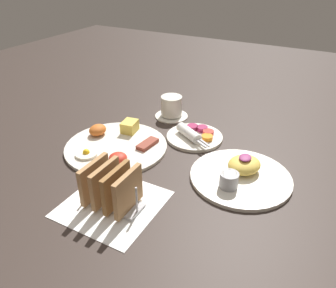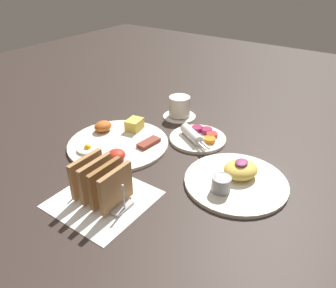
{
  "view_description": "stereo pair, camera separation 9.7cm",
  "coord_description": "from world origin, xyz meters",
  "px_view_note": "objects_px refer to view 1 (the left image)",
  "views": [
    {
      "loc": [
        -0.71,
        -0.37,
        0.52
      ],
      "look_at": [
        0.03,
        0.03,
        0.03
      ],
      "focal_mm": 35.0,
      "sensor_mm": 36.0,
      "label": 1
    },
    {
      "loc": [
        -0.65,
        -0.45,
        0.52
      ],
      "look_at": [
        0.03,
        0.03,
        0.03
      ],
      "focal_mm": 35.0,
      "sensor_mm": 36.0,
      "label": 2
    }
  ],
  "objects_px": {
    "plate_breakfast": "(116,145)",
    "plate_condiments": "(195,135)",
    "plate_foreground": "(240,174)",
    "toast_rack": "(111,187)",
    "coffee_cup": "(171,107)"
  },
  "relations": [
    {
      "from": "plate_condiments",
      "to": "toast_rack",
      "type": "bearing_deg",
      "value": 174.3
    },
    {
      "from": "plate_condiments",
      "to": "coffee_cup",
      "type": "xyz_separation_m",
      "value": [
        0.11,
        0.14,
        0.02
      ]
    },
    {
      "from": "plate_foreground",
      "to": "plate_condiments",
      "type": "bearing_deg",
      "value": 54.7
    },
    {
      "from": "plate_breakfast",
      "to": "coffee_cup",
      "type": "xyz_separation_m",
      "value": [
        0.28,
        -0.05,
        0.03
      ]
    },
    {
      "from": "plate_breakfast",
      "to": "plate_foreground",
      "type": "xyz_separation_m",
      "value": [
        0.03,
        -0.39,
        0.0
      ]
    },
    {
      "from": "toast_rack",
      "to": "coffee_cup",
      "type": "height_order",
      "value": "toast_rack"
    },
    {
      "from": "plate_condiments",
      "to": "toast_rack",
      "type": "relative_size",
      "value": 1.22
    },
    {
      "from": "toast_rack",
      "to": "plate_foreground",
      "type": "bearing_deg",
      "value": -43.72
    },
    {
      "from": "plate_breakfast",
      "to": "plate_condiments",
      "type": "bearing_deg",
      "value": -48.73
    },
    {
      "from": "plate_condiments",
      "to": "plate_foreground",
      "type": "xyz_separation_m",
      "value": [
        -0.14,
        -0.2,
        0.0
      ]
    },
    {
      "from": "plate_breakfast",
      "to": "toast_rack",
      "type": "relative_size",
      "value": 2.11
    },
    {
      "from": "toast_rack",
      "to": "coffee_cup",
      "type": "bearing_deg",
      "value": 11.89
    },
    {
      "from": "plate_breakfast",
      "to": "coffee_cup",
      "type": "distance_m",
      "value": 0.28
    },
    {
      "from": "plate_breakfast",
      "to": "plate_condiments",
      "type": "xyz_separation_m",
      "value": [
        0.17,
        -0.19,
        0.0
      ]
    },
    {
      "from": "toast_rack",
      "to": "plate_breakfast",
      "type": "bearing_deg",
      "value": 34.87
    }
  ]
}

